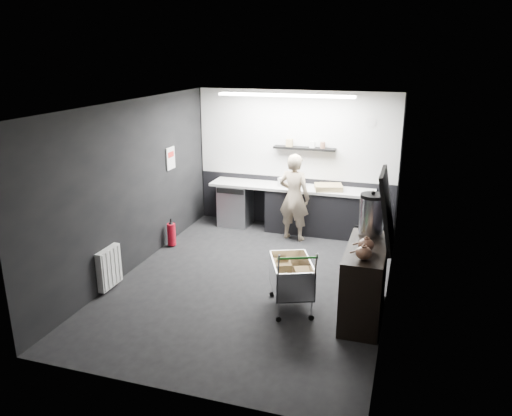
% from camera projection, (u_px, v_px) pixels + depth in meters
% --- Properties ---
extents(floor, '(5.50, 5.50, 0.00)m').
position_uv_depth(floor, '(253.00, 281.00, 7.73)').
color(floor, black).
rests_on(floor, ground).
extents(ceiling, '(5.50, 5.50, 0.00)m').
position_uv_depth(ceiling, '(252.00, 104.00, 6.91)').
color(ceiling, white).
rests_on(ceiling, wall_back).
extents(wall_back, '(5.50, 0.00, 5.50)m').
position_uv_depth(wall_back, '(296.00, 160.00, 9.82)').
color(wall_back, black).
rests_on(wall_back, floor).
extents(wall_front, '(5.50, 0.00, 5.50)m').
position_uv_depth(wall_front, '(165.00, 274.00, 4.82)').
color(wall_front, black).
rests_on(wall_front, floor).
extents(wall_left, '(0.00, 5.50, 5.50)m').
position_uv_depth(wall_left, '(133.00, 187.00, 7.89)').
color(wall_left, black).
rests_on(wall_left, floor).
extents(wall_right, '(0.00, 5.50, 5.50)m').
position_uv_depth(wall_right, '(393.00, 210.00, 6.74)').
color(wall_right, black).
rests_on(wall_right, floor).
extents(kitchen_wall_panel, '(3.95, 0.02, 1.70)m').
position_uv_depth(kitchen_wall_panel, '(296.00, 135.00, 9.65)').
color(kitchen_wall_panel, silver).
rests_on(kitchen_wall_panel, wall_back).
extents(dado_panel, '(3.95, 0.02, 1.00)m').
position_uv_depth(dado_panel, '(294.00, 202.00, 10.06)').
color(dado_panel, black).
rests_on(dado_panel, wall_back).
extents(floating_shelf, '(1.20, 0.22, 0.04)m').
position_uv_depth(floating_shelf, '(304.00, 148.00, 9.56)').
color(floating_shelf, black).
rests_on(floating_shelf, wall_back).
extents(wall_clock, '(0.20, 0.03, 0.20)m').
position_uv_depth(wall_clock, '(371.00, 122.00, 9.14)').
color(wall_clock, silver).
rests_on(wall_clock, wall_back).
extents(poster, '(0.02, 0.30, 0.40)m').
position_uv_depth(poster, '(171.00, 158.00, 9.01)').
color(poster, white).
rests_on(poster, wall_left).
extents(poster_red_band, '(0.02, 0.22, 0.10)m').
position_uv_depth(poster_red_band, '(171.00, 154.00, 8.99)').
color(poster_red_band, red).
rests_on(poster_red_band, poster).
extents(radiator, '(0.10, 0.50, 0.60)m').
position_uv_depth(radiator, '(109.00, 268.00, 7.36)').
color(radiator, silver).
rests_on(radiator, wall_left).
extents(ceiling_strip, '(2.40, 0.20, 0.04)m').
position_uv_depth(ceiling_strip, '(285.00, 95.00, 8.60)').
color(ceiling_strip, white).
rests_on(ceiling_strip, ceiling).
extents(prep_counter, '(3.20, 0.61, 0.90)m').
position_uv_depth(prep_counter, '(297.00, 209.00, 9.75)').
color(prep_counter, black).
rests_on(prep_counter, floor).
extents(person, '(0.66, 0.49, 1.64)m').
position_uv_depth(person, '(294.00, 197.00, 9.22)').
color(person, beige).
rests_on(person, floor).
extents(shopping_cart, '(0.82, 1.06, 0.95)m').
position_uv_depth(shopping_cart, '(291.00, 278.00, 6.79)').
color(shopping_cart, silver).
rests_on(shopping_cart, floor).
extents(sideboard, '(0.57, 1.34, 2.00)m').
position_uv_depth(sideboard, '(366.00, 272.00, 6.56)').
color(sideboard, black).
rests_on(sideboard, floor).
extents(fire_extinguisher, '(0.15, 0.15, 0.50)m').
position_uv_depth(fire_extinguisher, '(171.00, 234.00, 9.03)').
color(fire_extinguisher, '#B00B1C').
rests_on(fire_extinguisher, floor).
extents(cardboard_box, '(0.59, 0.51, 0.10)m').
position_uv_depth(cardboard_box, '(328.00, 187.00, 9.38)').
color(cardboard_box, '#9D8654').
rests_on(cardboard_box, prep_counter).
extents(pink_tub, '(0.22, 0.22, 0.22)m').
position_uv_depth(pink_tub, '(295.00, 181.00, 9.60)').
color(pink_tub, beige).
rests_on(pink_tub, prep_counter).
extents(white_container, '(0.23, 0.21, 0.17)m').
position_uv_depth(white_container, '(284.00, 182.00, 9.62)').
color(white_container, silver).
rests_on(white_container, prep_counter).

